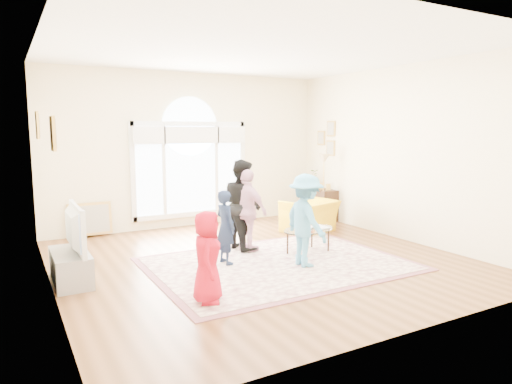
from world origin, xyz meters
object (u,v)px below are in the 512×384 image
armchair (310,216)px  tv_console (71,267)px  area_rug (278,264)px  television (69,229)px  coffee_table (308,230)px

armchair → tv_console: bearing=-5.3°
area_rug → tv_console: size_ratio=3.60×
television → coffee_table: television is taller
tv_console → armchair: (4.59, 0.93, 0.11)m
area_rug → armchair: armchair is taller
tv_console → coffee_table: size_ratio=0.91×
television → tv_console: bearing=180.0°
area_rug → television: television is taller
armchair → area_rug: bearing=25.9°
area_rug → coffee_table: 0.90m
area_rug → tv_console: bearing=167.1°
tv_console → armchair: size_ratio=1.02×
coffee_table → armchair: 1.63m
coffee_table → television: bearing=159.5°
television → armchair: bearing=11.5°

